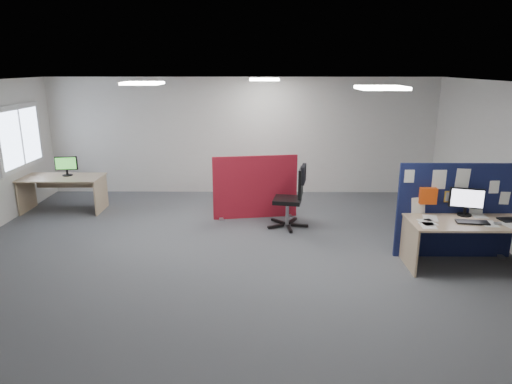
{
  "coord_description": "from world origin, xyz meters",
  "views": [
    {
      "loc": [
        0.42,
        -7.1,
        2.96
      ],
      "look_at": [
        0.35,
        -0.09,
        1.0
      ],
      "focal_mm": 32.0,
      "sensor_mm": 36.0,
      "label": 1
    }
  ],
  "objects_px": {
    "main_desk": "(471,231)",
    "monitor_second": "(66,165)",
    "monitor_main": "(466,200)",
    "second_desk": "(63,185)",
    "red_divider": "(255,188)",
    "office_chair": "(294,193)",
    "navy_divider": "(455,211)"
  },
  "relations": [
    {
      "from": "main_desk",
      "to": "second_desk",
      "type": "distance_m",
      "value": 7.74
    },
    {
      "from": "monitor_main",
      "to": "red_divider",
      "type": "xyz_separation_m",
      "value": [
        -3.23,
        2.03,
        -0.35
      ]
    },
    {
      "from": "monitor_second",
      "to": "office_chair",
      "type": "relative_size",
      "value": 0.38
    },
    {
      "from": "main_desk",
      "to": "monitor_second",
      "type": "relative_size",
      "value": 4.27
    },
    {
      "from": "red_divider",
      "to": "monitor_second",
      "type": "relative_size",
      "value": 3.73
    },
    {
      "from": "navy_divider",
      "to": "monitor_main",
      "type": "xyz_separation_m",
      "value": [
        0.09,
        -0.13,
        0.21
      ]
    },
    {
      "from": "monitor_main",
      "to": "red_divider",
      "type": "distance_m",
      "value": 3.83
    },
    {
      "from": "monitor_second",
      "to": "office_chair",
      "type": "bearing_deg",
      "value": -22.05
    },
    {
      "from": "red_divider",
      "to": "office_chair",
      "type": "distance_m",
      "value": 0.92
    },
    {
      "from": "main_desk",
      "to": "second_desk",
      "type": "xyz_separation_m",
      "value": [
        -7.26,
        2.69,
        -0.01
      ]
    },
    {
      "from": "navy_divider",
      "to": "monitor_second",
      "type": "xyz_separation_m",
      "value": [
        -7.07,
        2.41,
        0.19
      ]
    },
    {
      "from": "red_divider",
      "to": "second_desk",
      "type": "relative_size",
      "value": 1.02
    },
    {
      "from": "navy_divider",
      "to": "red_divider",
      "type": "relative_size",
      "value": 1.11
    },
    {
      "from": "navy_divider",
      "to": "main_desk",
      "type": "relative_size",
      "value": 0.97
    },
    {
      "from": "monitor_second",
      "to": "office_chair",
      "type": "xyz_separation_m",
      "value": [
        4.66,
        -1.08,
        -0.28
      ]
    },
    {
      "from": "main_desk",
      "to": "monitor_second",
      "type": "height_order",
      "value": "monitor_second"
    },
    {
      "from": "main_desk",
      "to": "navy_divider",
      "type": "bearing_deg",
      "value": 108.54
    },
    {
      "from": "main_desk",
      "to": "office_chair",
      "type": "relative_size",
      "value": 1.61
    },
    {
      "from": "second_desk",
      "to": "office_chair",
      "type": "height_order",
      "value": "office_chair"
    },
    {
      "from": "main_desk",
      "to": "monitor_second",
      "type": "distance_m",
      "value": 7.71
    },
    {
      "from": "red_divider",
      "to": "second_desk",
      "type": "xyz_separation_m",
      "value": [
        -4.0,
        0.44,
        -0.06
      ]
    },
    {
      "from": "second_desk",
      "to": "red_divider",
      "type": "bearing_deg",
      "value": -6.28
    },
    {
      "from": "monitor_main",
      "to": "second_desk",
      "type": "relative_size",
      "value": 0.3
    },
    {
      "from": "monitor_main",
      "to": "second_desk",
      "type": "xyz_separation_m",
      "value": [
        -7.24,
        2.47,
        -0.42
      ]
    },
    {
      "from": "navy_divider",
      "to": "red_divider",
      "type": "distance_m",
      "value": 3.67
    },
    {
      "from": "navy_divider",
      "to": "red_divider",
      "type": "bearing_deg",
      "value": 148.92
    },
    {
      "from": "main_desk",
      "to": "monitor_main",
      "type": "relative_size",
      "value": 3.92
    },
    {
      "from": "red_divider",
      "to": "office_chair",
      "type": "xyz_separation_m",
      "value": [
        0.73,
        -0.56,
        0.05
      ]
    },
    {
      "from": "main_desk",
      "to": "monitor_main",
      "type": "height_order",
      "value": "monitor_main"
    },
    {
      "from": "main_desk",
      "to": "red_divider",
      "type": "distance_m",
      "value": 3.96
    },
    {
      "from": "main_desk",
      "to": "office_chair",
      "type": "distance_m",
      "value": 3.04
    },
    {
      "from": "monitor_main",
      "to": "navy_divider",
      "type": "bearing_deg",
      "value": 142.29
    }
  ]
}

